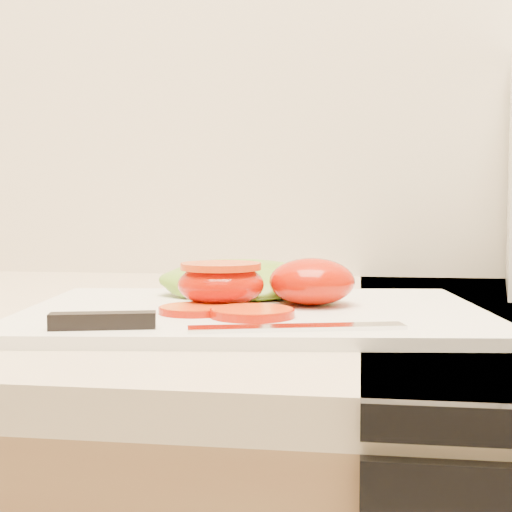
# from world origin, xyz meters

# --- Properties ---
(cutting_board) EXTENTS (0.43, 0.34, 0.01)m
(cutting_board) POSITION_xyz_m (0.08, 1.60, 0.94)
(cutting_board) COLOR white
(cutting_board) RESTS_ON counter
(tomato_half_dome) EXTENTS (0.08, 0.08, 0.04)m
(tomato_half_dome) POSITION_xyz_m (0.13, 1.63, 0.96)
(tomato_half_dome) COLOR #B71A00
(tomato_half_dome) RESTS_ON cutting_board
(tomato_half_cut) EXTENTS (0.08, 0.08, 0.04)m
(tomato_half_cut) POSITION_xyz_m (0.05, 1.61, 0.96)
(tomato_half_cut) COLOR #B71A00
(tomato_half_cut) RESTS_ON cutting_board
(tomato_slice_0) EXTENTS (0.07, 0.07, 0.01)m
(tomato_slice_0) POSITION_xyz_m (0.08, 1.55, 0.94)
(tomato_slice_0) COLOR orange
(tomato_slice_0) RESTS_ON cutting_board
(tomato_slice_1) EXTENTS (0.06, 0.06, 0.01)m
(tomato_slice_1) POSITION_xyz_m (0.03, 1.56, 0.94)
(tomato_slice_1) COLOR orange
(tomato_slice_1) RESTS_ON cutting_board
(lettuce_leaf_0) EXTENTS (0.17, 0.12, 0.03)m
(lettuce_leaf_0) POSITION_xyz_m (0.05, 1.68, 0.96)
(lettuce_leaf_0) COLOR olive
(lettuce_leaf_0) RESTS_ON cutting_board
(lettuce_leaf_1) EXTENTS (0.13, 0.13, 0.02)m
(lettuce_leaf_1) POSITION_xyz_m (0.10, 1.69, 0.95)
(lettuce_leaf_1) COLOR olive
(lettuce_leaf_1) RESTS_ON cutting_board
(knife) EXTENTS (0.26, 0.07, 0.01)m
(knife) POSITION_xyz_m (0.04, 1.48, 0.94)
(knife) COLOR silver
(knife) RESTS_ON cutting_board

